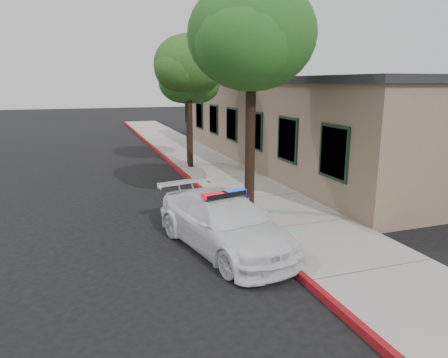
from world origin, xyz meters
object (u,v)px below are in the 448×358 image
at_px(street_tree_near, 252,41).
at_px(police_car, 224,222).
at_px(street_tree_far, 189,81).
at_px(fire_hydrant, 245,205).
at_px(clapboard_building, 303,120).
at_px(street_tree_mid, 189,68).

bearing_deg(street_tree_near, police_car, -125.82).
bearing_deg(street_tree_far, street_tree_near, -90.96).
bearing_deg(police_car, fire_hydrant, 41.83).
distance_m(fire_hydrant, street_tree_near, 4.71).
bearing_deg(clapboard_building, police_car, -128.50).
distance_m(clapboard_building, street_tree_far, 6.19).
bearing_deg(police_car, clapboard_building, 38.74).
xyz_separation_m(police_car, street_tree_near, (1.61, 2.24, 4.49)).
height_order(street_tree_near, street_tree_far, street_tree_near).
height_order(police_car, street_tree_mid, street_tree_mid).
height_order(clapboard_building, street_tree_mid, street_tree_mid).
distance_m(clapboard_building, street_tree_near, 9.92).
bearing_deg(police_car, street_tree_near, 41.42).
relative_size(fire_hydrant, street_tree_mid, 0.12).
relative_size(street_tree_near, street_tree_mid, 1.12).
height_order(street_tree_near, street_tree_mid, street_tree_near).
bearing_deg(street_tree_mid, fire_hydrant, -92.67).
height_order(fire_hydrant, street_tree_near, street_tree_near).
xyz_separation_m(clapboard_building, police_car, (-7.59, -9.54, -1.45)).
distance_m(street_tree_near, street_tree_far, 7.92).
xyz_separation_m(clapboard_building, street_tree_far, (-5.85, 0.54, 1.95)).
relative_size(police_car, street_tree_far, 0.94).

